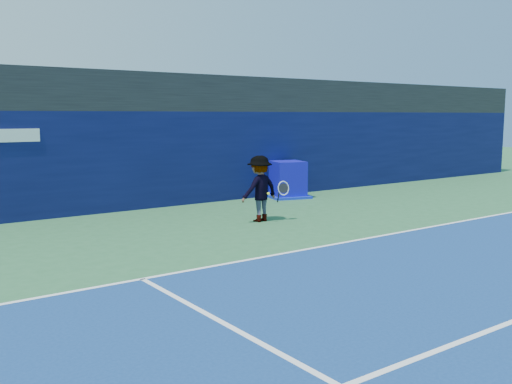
% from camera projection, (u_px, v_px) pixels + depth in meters
% --- Properties ---
extents(ground, '(80.00, 80.00, 0.00)m').
position_uv_depth(ground, '(460.00, 272.00, 10.58)').
color(ground, '#2B5F37').
rests_on(ground, ground).
extents(baseline, '(24.00, 0.10, 0.01)m').
position_uv_depth(baseline, '(345.00, 242.00, 12.99)').
color(baseline, white).
rests_on(baseline, ground).
extents(stadium_band, '(36.00, 3.00, 1.20)m').
position_uv_depth(stadium_band, '(169.00, 94.00, 19.33)').
color(stadium_band, black).
rests_on(stadium_band, back_wall_assembly).
extents(back_wall_assembly, '(36.00, 1.03, 3.00)m').
position_uv_depth(back_wall_assembly, '(185.00, 157.00, 18.81)').
color(back_wall_assembly, '#0B0F3D').
rests_on(back_wall_assembly, ground).
extents(equipment_cart, '(1.64, 1.64, 1.28)m').
position_uv_depth(equipment_cart, '(288.00, 181.00, 20.09)').
color(equipment_cart, '#0F0BA2').
rests_on(equipment_cart, ground).
extents(tennis_player, '(1.37, 0.78, 1.80)m').
position_uv_depth(tennis_player, '(260.00, 189.00, 15.51)').
color(tennis_player, white).
rests_on(tennis_player, ground).
extents(tennis_ball, '(0.08, 0.08, 0.08)m').
position_uv_depth(tennis_ball, '(268.00, 193.00, 15.27)').
color(tennis_ball, yellow).
rests_on(tennis_ball, ground).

